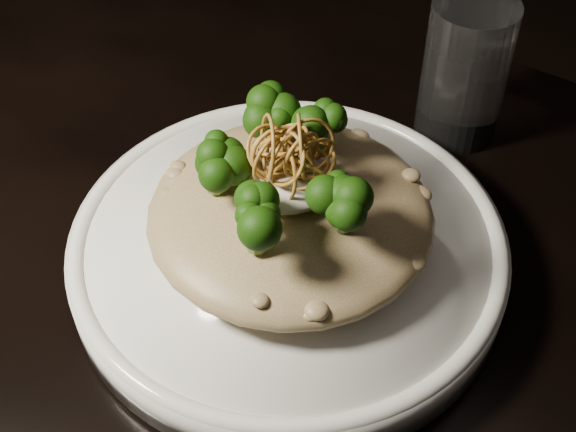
{
  "coord_description": "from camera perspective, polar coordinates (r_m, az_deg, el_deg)",
  "views": [
    {
      "loc": [
        0.22,
        -0.26,
        1.21
      ],
      "look_at": [
        -0.0,
        0.06,
        0.81
      ],
      "focal_mm": 50.0,
      "sensor_mm": 36.0,
      "label": 1
    }
  ],
  "objects": [
    {
      "name": "plate",
      "position": [
        0.59,
        0.0,
        -2.59
      ],
      "size": [
        0.32,
        0.32,
        0.03
      ],
      "primitive_type": "cylinder",
      "color": "white",
      "rests_on": "table"
    },
    {
      "name": "table",
      "position": [
        0.64,
        -2.83,
        -11.76
      ],
      "size": [
        1.1,
        0.8,
        0.75
      ],
      "color": "black",
      "rests_on": "ground"
    },
    {
      "name": "cheese",
      "position": [
        0.54,
        -0.13,
        2.66
      ],
      "size": [
        0.07,
        0.07,
        0.02
      ],
      "primitive_type": "ellipsoid",
      "color": "silver",
      "rests_on": "risotto"
    },
    {
      "name": "risotto",
      "position": [
        0.56,
        0.18,
        0.17
      ],
      "size": [
        0.2,
        0.2,
        0.04
      ],
      "primitive_type": "ellipsoid",
      "color": "brown",
      "rests_on": "plate"
    },
    {
      "name": "drinking_glass",
      "position": [
        0.7,
        12.46,
        10.03
      ],
      "size": [
        0.09,
        0.09,
        0.13
      ],
      "primitive_type": "cylinder",
      "rotation": [
        0.0,
        0.0,
        0.26
      ],
      "color": "white",
      "rests_on": "table"
    },
    {
      "name": "broccoli",
      "position": [
        0.53,
        -0.21,
        3.78
      ],
      "size": [
        0.13,
        0.13,
        0.05
      ],
      "primitive_type": null,
      "color": "black",
      "rests_on": "risotto"
    },
    {
      "name": "shallots",
      "position": [
        0.53,
        0.02,
        5.13
      ],
      "size": [
        0.06,
        0.06,
        0.04
      ],
      "primitive_type": null,
      "color": "brown",
      "rests_on": "cheese"
    }
  ]
}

